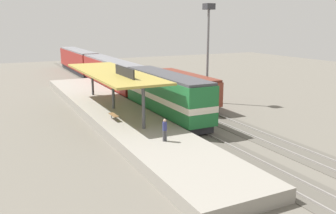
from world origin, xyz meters
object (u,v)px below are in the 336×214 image
object	(u,v)px
passenger_carriage_front	(111,74)
freight_car	(184,88)
locomotive	(166,95)
person_waiting	(165,129)
passenger_carriage_rear	(78,61)
light_mast	(208,33)
platform_bench	(114,115)

from	to	relation	value
passenger_carriage_front	freight_car	xyz separation A→B (m)	(4.60, -13.40, -0.34)
locomotive	person_waiting	world-z (taller)	locomotive
locomotive	freight_car	world-z (taller)	locomotive
passenger_carriage_rear	freight_car	bearing A→B (deg)	-82.34
freight_car	person_waiting	bearing A→B (deg)	-124.00
light_mast	person_waiting	bearing A→B (deg)	-132.42
person_waiting	passenger_carriage_rear	bearing A→B (deg)	84.62
locomotive	person_waiting	distance (m)	9.96
locomotive	person_waiting	size ratio (longest dim) A/B	8.44
locomotive	passenger_carriage_rear	bearing A→B (deg)	90.00
passenger_carriage_rear	person_waiting	xyz separation A→B (m)	(-4.49, -47.67, -0.46)
locomotive	passenger_carriage_front	distance (m)	18.00
passenger_carriage_rear	light_mast	bearing A→B (deg)	-77.16
platform_bench	freight_car	xyz separation A→B (m)	(10.60, 5.99, 0.63)
passenger_carriage_front	platform_bench	bearing A→B (deg)	-107.20
passenger_carriage_front	passenger_carriage_rear	bearing A→B (deg)	90.00
passenger_carriage_rear	person_waiting	size ratio (longest dim) A/B	11.70
platform_bench	passenger_carriage_front	distance (m)	20.32
passenger_carriage_front	light_mast	size ratio (longest dim) A/B	1.71
freight_car	passenger_carriage_rear	bearing A→B (deg)	97.66
passenger_carriage_rear	person_waiting	distance (m)	47.88
platform_bench	person_waiting	xyz separation A→B (m)	(1.51, -7.49, 0.51)
platform_bench	passenger_carriage_front	world-z (taller)	passenger_carriage_front
freight_car	light_mast	bearing A→B (deg)	-0.45
passenger_carriage_front	passenger_carriage_rear	size ratio (longest dim) A/B	1.00
platform_bench	person_waiting	bearing A→B (deg)	-78.58
platform_bench	passenger_carriage_front	xyz separation A→B (m)	(6.00, 19.39, 0.97)
passenger_carriage_front	light_mast	distance (m)	16.67
platform_bench	locomotive	xyz separation A→B (m)	(6.00, 1.39, 1.07)
passenger_carriage_rear	light_mast	world-z (taller)	light_mast
platform_bench	light_mast	distance (m)	16.61
passenger_carriage_front	person_waiting	xyz separation A→B (m)	(-4.49, -26.87, -0.46)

